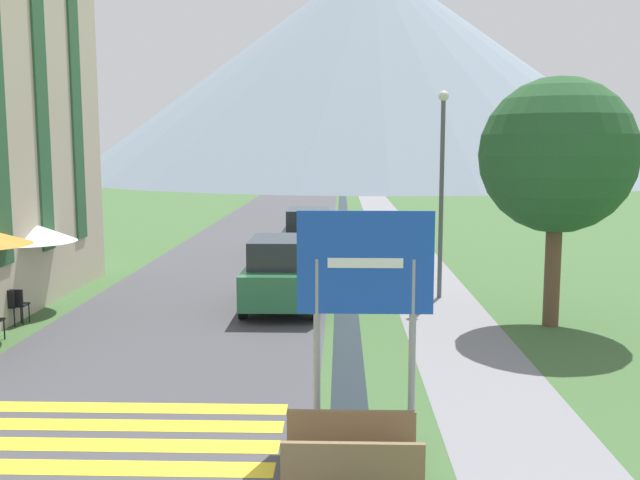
# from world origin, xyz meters

# --- Properties ---
(ground_plane) EXTENTS (160.00, 160.00, 0.00)m
(ground_plane) POSITION_xyz_m (0.00, 20.00, 0.00)
(ground_plane) COLOR #3D6033
(road) EXTENTS (6.40, 60.00, 0.01)m
(road) POSITION_xyz_m (-2.50, 30.00, 0.00)
(road) COLOR #424247
(road) RESTS_ON ground_plane
(footpath) EXTENTS (2.20, 60.00, 0.01)m
(footpath) POSITION_xyz_m (3.60, 30.00, 0.00)
(footpath) COLOR slate
(footpath) RESTS_ON ground_plane
(drainage_channel) EXTENTS (0.60, 60.00, 0.00)m
(drainage_channel) POSITION_xyz_m (1.20, 30.00, 0.00)
(drainage_channel) COLOR black
(drainage_channel) RESTS_ON ground_plane
(crosswalk_marking) EXTENTS (5.44, 2.54, 0.01)m
(crosswalk_marking) POSITION_xyz_m (-2.50, 3.64, 0.01)
(crosswalk_marking) COLOR yellow
(crosswalk_marking) RESTS_ON ground_plane
(mountain_distant) EXTENTS (78.30, 78.30, 28.90)m
(mountain_distant) POSITION_xyz_m (5.08, 91.37, 14.45)
(mountain_distant) COLOR gray
(mountain_distant) RESTS_ON ground_plane
(road_sign) EXTENTS (1.92, 0.11, 3.21)m
(road_sign) POSITION_xyz_m (1.40, 3.85, 2.17)
(road_sign) COLOR gray
(road_sign) RESTS_ON ground_plane
(footbridge) EXTENTS (1.70, 1.10, 0.65)m
(footbridge) POSITION_xyz_m (1.20, 2.49, 0.23)
(footbridge) COLOR brown
(footbridge) RESTS_ON ground_plane
(parked_car_near) EXTENTS (1.93, 3.90, 1.82)m
(parked_car_near) POSITION_xyz_m (-0.40, 11.74, 0.91)
(parked_car_near) COLOR #28663D
(parked_car_near) RESTS_ON ground_plane
(parked_car_far) EXTENTS (1.82, 4.13, 1.82)m
(parked_car_far) POSITION_xyz_m (-0.14, 20.04, 0.91)
(parked_car_far) COLOR black
(parked_car_far) RESTS_ON ground_plane
(cafe_chair_far_right) EXTENTS (0.40, 0.40, 0.85)m
(cafe_chair_far_right) POSITION_xyz_m (-6.41, 9.86, 0.51)
(cafe_chair_far_right) COLOR black
(cafe_chair_far_right) RESTS_ON ground_plane
(cafe_chair_far_left) EXTENTS (0.40, 0.40, 0.85)m
(cafe_chair_far_left) POSITION_xyz_m (-6.56, 9.76, 0.51)
(cafe_chair_far_left) COLOR black
(cafe_chair_far_left) RESTS_ON ground_plane
(cafe_umbrella_rear_white) EXTENTS (2.29, 2.29, 2.21)m
(cafe_umbrella_rear_white) POSITION_xyz_m (-6.72, 11.44, 1.97)
(cafe_umbrella_rear_white) COLOR #B7B2A8
(cafe_umbrella_rear_white) RESTS_ON ground_plane
(streetlamp) EXTENTS (0.28, 0.28, 5.54)m
(streetlamp) POSITION_xyz_m (3.74, 13.15, 3.26)
(streetlamp) COLOR #515156
(streetlamp) RESTS_ON ground_plane
(tree_by_path) EXTENTS (3.48, 3.48, 5.64)m
(tree_by_path) POSITION_xyz_m (5.88, 10.15, 3.88)
(tree_by_path) COLOR brown
(tree_by_path) RESTS_ON ground_plane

